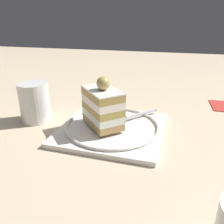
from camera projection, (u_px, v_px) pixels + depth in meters
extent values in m
plane|color=#C8B392|center=(116.00, 136.00, 0.53)|extent=(2.40, 2.40, 0.00)
cube|color=white|center=(112.00, 129.00, 0.55)|extent=(0.24, 0.24, 0.01)
torus|color=white|center=(112.00, 125.00, 0.55)|extent=(0.23, 0.23, 0.01)
cube|color=tan|center=(103.00, 121.00, 0.54)|extent=(0.11, 0.11, 0.02)
cube|color=white|center=(103.00, 115.00, 0.53)|extent=(0.11, 0.11, 0.02)
cube|color=tan|center=(103.00, 108.00, 0.53)|extent=(0.11, 0.11, 0.02)
cube|color=white|center=(102.00, 101.00, 0.52)|extent=(0.11, 0.11, 0.02)
cube|color=tan|center=(102.00, 94.00, 0.51)|extent=(0.11, 0.11, 0.02)
cube|color=white|center=(102.00, 90.00, 0.51)|extent=(0.11, 0.12, 0.00)
sphere|color=tan|center=(103.00, 83.00, 0.50)|extent=(0.03, 0.03, 0.03)
cube|color=silver|center=(144.00, 113.00, 0.60)|extent=(0.06, 0.06, 0.00)
cube|color=silver|center=(130.00, 117.00, 0.57)|extent=(0.02, 0.02, 0.00)
cube|color=silver|center=(120.00, 118.00, 0.57)|extent=(0.02, 0.02, 0.00)
cube|color=silver|center=(121.00, 119.00, 0.56)|extent=(0.02, 0.02, 0.00)
cube|color=silver|center=(122.00, 119.00, 0.56)|extent=(0.02, 0.02, 0.00)
cube|color=silver|center=(123.00, 120.00, 0.56)|extent=(0.02, 0.02, 0.00)
cylinder|color=white|center=(35.00, 102.00, 0.59)|extent=(0.07, 0.07, 0.10)
cylinder|color=silver|center=(35.00, 108.00, 0.59)|extent=(0.06, 0.06, 0.06)
cube|color=#B73229|center=(220.00, 106.00, 0.69)|extent=(0.05, 0.09, 0.00)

